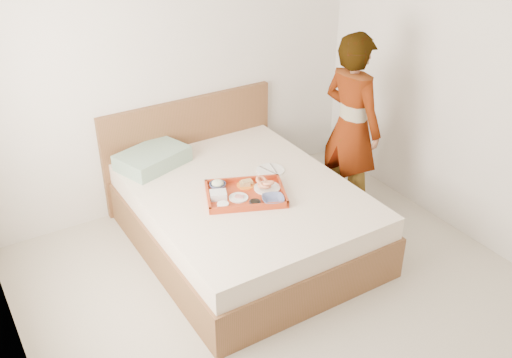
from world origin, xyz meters
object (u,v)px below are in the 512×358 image
object	(u,v)px
bed	(244,217)
tray	(246,194)
dinner_plate	(270,170)
person	(351,127)

from	to	relation	value
bed	tray	world-z (taller)	tray
tray	dinner_plate	bearing A→B (deg)	55.04
tray	dinner_plate	world-z (taller)	tray
bed	dinner_plate	bearing A→B (deg)	21.71
person	bed	bearing A→B (deg)	81.93
dinner_plate	person	xyz separation A→B (m)	(0.71, -0.15, 0.28)
bed	tray	distance (m)	0.32
person	dinner_plate	bearing A→B (deg)	71.01
person	tray	bearing A→B (deg)	87.72
dinner_plate	person	world-z (taller)	person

